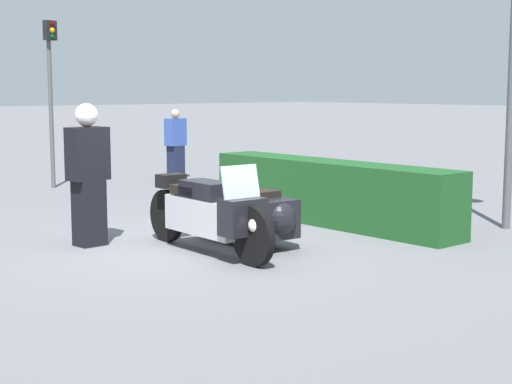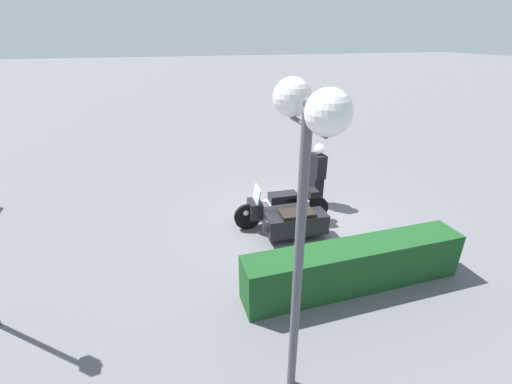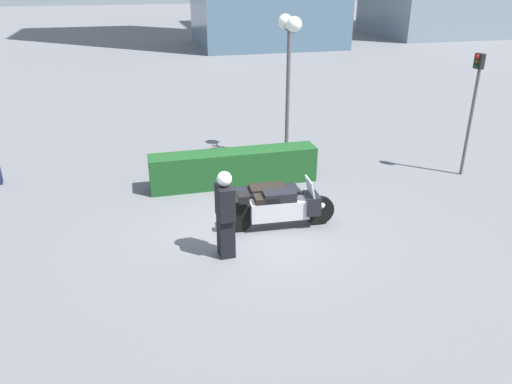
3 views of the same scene
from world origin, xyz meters
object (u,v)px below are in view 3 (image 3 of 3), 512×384
object	(u,v)px
hedge_bush_curbside	(234,168)
traffic_light_near	(474,98)
police_motorcycle	(277,202)
twin_lamp_post	(289,42)
officer_rider	(225,212)

from	to	relation	value
hedge_bush_curbside	traffic_light_near	bearing A→B (deg)	-7.68
police_motorcycle	twin_lamp_post	size ratio (longest dim) A/B	0.61
police_motorcycle	hedge_bush_curbside	bearing A→B (deg)	105.56
hedge_bush_curbside	traffic_light_near	xyz separation A→B (m)	(6.57, -0.89, 1.78)
officer_rider	traffic_light_near	bearing A→B (deg)	-163.33
hedge_bush_curbside	traffic_light_near	size ratio (longest dim) A/B	1.33
officer_rider	hedge_bush_curbside	size ratio (longest dim) A/B	0.41
twin_lamp_post	traffic_light_near	distance (m)	5.37
officer_rider	hedge_bush_curbside	world-z (taller)	officer_rider
traffic_light_near	police_motorcycle	bearing A→B (deg)	6.90
police_motorcycle	officer_rider	xyz separation A→B (m)	(-1.46, -1.28, 0.52)
police_motorcycle	hedge_bush_curbside	xyz separation A→B (m)	(-0.54, 2.38, 0.01)
officer_rider	hedge_bush_curbside	distance (m)	3.81
hedge_bush_curbside	traffic_light_near	distance (m)	6.87
officer_rider	hedge_bush_curbside	xyz separation A→B (m)	(0.92, 3.66, -0.51)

